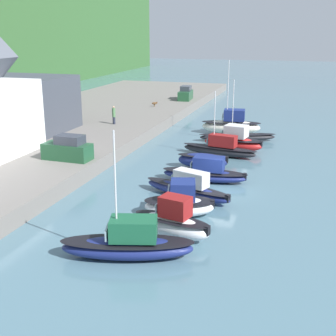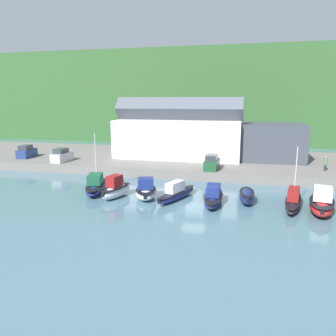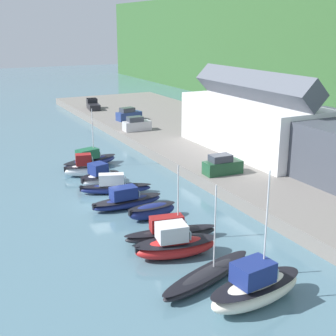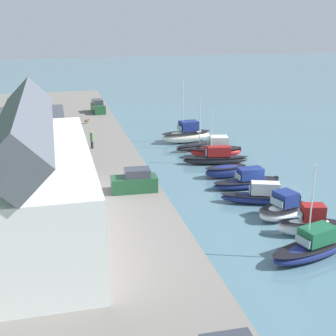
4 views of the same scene
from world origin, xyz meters
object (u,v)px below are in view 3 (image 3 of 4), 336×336
at_px(moored_boat_1, 86,168).
at_px(parked_car_1, 222,166).
at_px(moored_boat_2, 100,177).
at_px(moored_boat_9, 256,288).
at_px(moored_boat_3, 114,186).
at_px(moored_boat_8, 208,275).
at_px(parked_car_2, 129,115).
at_px(pickup_truck_0, 93,105).
at_px(moored_boat_4, 126,200).
at_px(moored_boat_6, 170,232).
at_px(parked_car_0, 137,124).
at_px(moored_boat_5, 152,211).
at_px(moored_boat_0, 90,160).
at_px(moored_boat_7, 175,244).

distance_m(moored_boat_1, parked_car_1, 15.76).
xyz_separation_m(moored_boat_2, moored_boat_9, (26.43, 1.07, 0.23)).
relative_size(moored_boat_3, moored_boat_8, 0.87).
relative_size(moored_boat_3, parked_car_2, 1.71).
bearing_deg(pickup_truck_0, moored_boat_8, -92.75).
height_order(moored_boat_4, moored_boat_6, moored_boat_6).
bearing_deg(parked_car_0, moored_boat_5, -19.59).
xyz_separation_m(moored_boat_0, pickup_truck_0, (-32.72, 11.23, 1.27)).
relative_size(moored_boat_3, parked_car_0, 1.79).
bearing_deg(moored_boat_5, parked_car_1, 113.08).
xyz_separation_m(moored_boat_1, pickup_truck_0, (-35.97, 12.77, 1.14)).
bearing_deg(moored_boat_6, moored_boat_5, -176.70).
height_order(moored_boat_1, parked_car_2, parked_car_2).
distance_m(moored_boat_7, parked_car_1, 17.47).
height_order(moored_boat_0, pickup_truck_0, moored_boat_0).
bearing_deg(parked_car_2, moored_boat_6, -26.33).
xyz_separation_m(moored_boat_0, parked_car_0, (-11.30, 11.16, 1.36)).
height_order(moored_boat_6, pickup_truck_0, moored_boat_6).
relative_size(moored_boat_1, moored_boat_3, 0.71).
height_order(moored_boat_4, parked_car_0, parked_car_0).
distance_m(moored_boat_0, moored_boat_8, 29.67).
xyz_separation_m(moored_boat_1, moored_boat_6, (19.54, 0.94, -0.20)).
bearing_deg(moored_boat_9, moored_boat_5, 173.86).
distance_m(moored_boat_0, moored_boat_6, 22.80).
bearing_deg(moored_boat_6, parked_car_0, 171.48).
height_order(moored_boat_3, moored_boat_9, moored_boat_9).
bearing_deg(moored_boat_1, parked_car_1, 65.11).
relative_size(moored_boat_2, parked_car_0, 1.23).
xyz_separation_m(parked_car_0, parked_car_1, (24.31, -0.38, 0.00)).
bearing_deg(parked_car_0, moored_boat_7, -17.86).
relative_size(moored_boat_1, moored_boat_6, 0.68).
bearing_deg(moored_boat_3, moored_boat_9, 21.60).
height_order(moored_boat_6, parked_car_0, moored_boat_6).
relative_size(parked_car_1, pickup_truck_0, 0.86).
height_order(moored_boat_2, parked_car_0, parked_car_0).
bearing_deg(pickup_truck_0, moored_boat_0, -100.36).
relative_size(moored_boat_8, pickup_truck_0, 1.75).
distance_m(moored_boat_8, pickup_truck_0, 63.62).
xyz_separation_m(moored_boat_7, moored_boat_9, (7.83, 1.56, 0.13)).
bearing_deg(pickup_truck_0, moored_boat_1, -100.96).
relative_size(moored_boat_3, parked_car_1, 1.77).
bearing_deg(moored_boat_9, moored_boat_2, 176.09).
distance_m(moored_boat_9, parked_car_2, 54.16).
bearing_deg(moored_boat_4, moored_boat_0, 174.80).
height_order(moored_boat_2, moored_boat_8, moored_boat_8).
relative_size(moored_boat_5, parked_car_0, 1.10).
height_order(moored_boat_3, moored_boat_5, moored_boat_3).
relative_size(parked_car_0, pickup_truck_0, 0.85).
distance_m(moored_boat_7, parked_car_0, 38.81).
distance_m(moored_boat_9, pickup_truck_0, 66.85).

